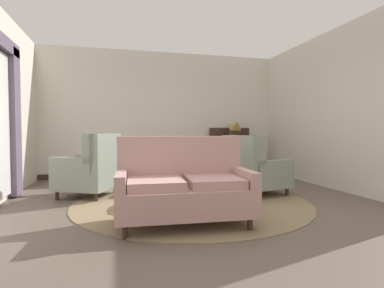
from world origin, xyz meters
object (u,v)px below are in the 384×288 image
object	(u,v)px
coffee_table	(186,174)
side_table	(248,162)
armchair_beside_settee	(253,170)
armchair_near_window	(202,166)
settee	(184,188)
gramophone	(235,127)
sideboard	(232,153)
armchair_far_left	(92,170)
porcelain_vase	(191,159)

from	to	relation	value
coffee_table	side_table	world-z (taller)	side_table
armchair_beside_settee	armchair_near_window	distance (m)	1.04
settee	armchair_near_window	world-z (taller)	settee
settee	armchair_near_window	xyz separation A→B (m)	(0.84, 2.11, -0.00)
side_table	gramophone	size ratio (longest dim) A/B	1.48
armchair_near_window	gramophone	bearing A→B (deg)	-115.76
coffee_table	sideboard	xyz separation A→B (m)	(1.76, 2.62, 0.10)
coffee_table	armchair_far_left	size ratio (longest dim) A/B	0.85
porcelain_vase	gramophone	world-z (taller)	gramophone
porcelain_vase	gramophone	xyz separation A→B (m)	(1.76, 2.58, 0.50)
settee	sideboard	xyz separation A→B (m)	(2.02, 3.58, 0.12)
settee	armchair_near_window	distance (m)	2.27
armchair_near_window	side_table	bearing A→B (deg)	-147.27
porcelain_vase	coffee_table	bearing A→B (deg)	135.03
settee	gramophone	world-z (taller)	gramophone
coffee_table	sideboard	world-z (taller)	sideboard
porcelain_vase	armchair_beside_settee	distance (m)	1.25
coffee_table	armchair_beside_settee	distance (m)	1.26
porcelain_vase	sideboard	size ratio (longest dim) A/B	0.29
porcelain_vase	sideboard	xyz separation A→B (m)	(1.71, 2.67, -0.13)
armchair_beside_settee	armchair_near_window	xyz separation A→B (m)	(-0.64, 0.83, -0.00)
porcelain_vase	sideboard	world-z (taller)	sideboard
armchair_far_left	armchair_beside_settee	xyz separation A→B (m)	(2.60, -0.50, -0.02)
gramophone	armchair_near_window	bearing A→B (deg)	-131.46
settee	sideboard	distance (m)	4.11
settee	side_table	bearing A→B (deg)	55.02
side_table	armchair_near_window	bearing A→B (deg)	-162.96
armchair_far_left	side_table	distance (m)	3.12
settee	armchair_beside_settee	size ratio (longest dim) A/B	1.50
porcelain_vase	armchair_near_window	bearing A→B (deg)	66.09
settee	side_table	size ratio (longest dim) A/B	2.23
settee	armchair_far_left	size ratio (longest dim) A/B	1.43
settee	side_table	distance (m)	3.10
coffee_table	settee	distance (m)	1.00
armchair_far_left	sideboard	size ratio (longest dim) A/B	0.95
side_table	gramophone	bearing A→B (deg)	82.28
settee	coffee_table	bearing A→B (deg)	78.23
settee	gramophone	bearing A→B (deg)	62.68
coffee_table	porcelain_vase	xyz separation A→B (m)	(0.05, -0.05, 0.23)
coffee_table	armchair_far_left	world-z (taller)	armchair_far_left
porcelain_vase	gramophone	size ratio (longest dim) A/B	0.71
coffee_table	armchair_beside_settee	bearing A→B (deg)	14.61
settee	gramophone	distance (m)	4.13
coffee_table	armchair_far_left	xyz separation A→B (m)	(-1.39, 0.82, 0.01)
gramophone	armchair_far_left	bearing A→B (deg)	-151.81
coffee_table	porcelain_vase	distance (m)	0.24
armchair_far_left	sideboard	xyz separation A→B (m)	(3.15, 1.80, 0.09)
gramophone	sideboard	bearing A→B (deg)	118.01
coffee_table	armchair_beside_settee	size ratio (longest dim) A/B	0.90
armchair_beside_settee	gramophone	bearing A→B (deg)	-28.21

